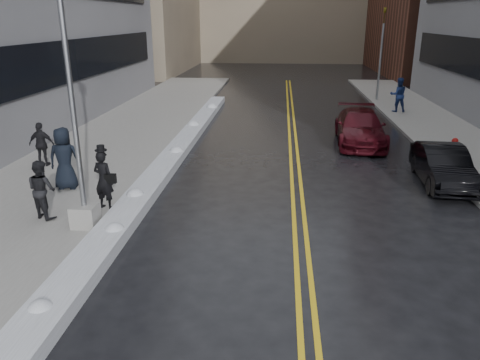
% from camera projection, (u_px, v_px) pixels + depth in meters
% --- Properties ---
extents(ground, '(160.00, 160.00, 0.00)m').
position_uv_depth(ground, '(193.00, 274.00, 10.61)').
color(ground, black).
rests_on(ground, ground).
extents(sidewalk_west, '(5.50, 50.00, 0.15)m').
position_uv_depth(sidewalk_west, '(105.00, 149.00, 20.46)').
color(sidewalk_west, gray).
rests_on(sidewalk_west, ground).
extents(sidewalk_east, '(4.00, 50.00, 0.15)m').
position_uv_depth(sidewalk_east, '(478.00, 157.00, 19.17)').
color(sidewalk_east, gray).
rests_on(sidewalk_east, ground).
extents(lane_line_left, '(0.12, 50.00, 0.01)m').
position_uv_depth(lane_line_left, '(290.00, 155.00, 19.82)').
color(lane_line_left, gold).
rests_on(lane_line_left, ground).
extents(lane_line_right, '(0.12, 50.00, 0.01)m').
position_uv_depth(lane_line_right, '(298.00, 155.00, 19.80)').
color(lane_line_right, gold).
rests_on(lane_line_right, ground).
extents(snow_ridge, '(0.90, 30.00, 0.34)m').
position_uv_depth(snow_ridge, '(168.00, 162.00, 18.28)').
color(snow_ridge, silver).
rests_on(snow_ridge, ground).
extents(lamppost, '(0.65, 0.65, 7.62)m').
position_uv_depth(lamppost, '(77.00, 140.00, 11.93)').
color(lamppost, gray).
rests_on(lamppost, sidewalk_west).
extents(fire_hydrant, '(0.26, 0.26, 0.73)m').
position_uv_depth(fire_hydrant, '(454.00, 146.00, 19.10)').
color(fire_hydrant, maroon).
rests_on(fire_hydrant, sidewalk_east).
extents(traffic_signal, '(0.16, 0.20, 6.00)m').
position_uv_depth(traffic_signal, '(381.00, 51.00, 31.38)').
color(traffic_signal, gray).
rests_on(traffic_signal, sidewalk_east).
extents(pedestrian_fedora, '(0.74, 0.59, 1.76)m').
position_uv_depth(pedestrian_fedora, '(104.00, 180.00, 13.60)').
color(pedestrian_fedora, black).
rests_on(pedestrian_fedora, sidewalk_west).
extents(pedestrian_b, '(1.01, 0.94, 1.67)m').
position_uv_depth(pedestrian_b, '(42.00, 189.00, 12.98)').
color(pedestrian_b, black).
rests_on(pedestrian_b, sidewalk_west).
extents(pedestrian_c, '(1.07, 0.76, 2.05)m').
position_uv_depth(pedestrian_c, '(64.00, 159.00, 15.16)').
color(pedestrian_c, black).
rests_on(pedestrian_c, sidewalk_west).
extents(pedestrian_d, '(0.98, 0.41, 1.67)m').
position_uv_depth(pedestrian_d, '(42.00, 144.00, 17.60)').
color(pedestrian_d, black).
rests_on(pedestrian_d, sidewalk_west).
extents(pedestrian_east, '(1.03, 0.83, 2.02)m').
position_uv_depth(pedestrian_east, '(398.00, 95.00, 27.84)').
color(pedestrian_east, navy).
rests_on(pedestrian_east, sidewalk_east).
extents(car_black, '(1.63, 4.16, 1.35)m').
position_uv_depth(car_black, '(443.00, 166.00, 16.10)').
color(car_black, black).
rests_on(car_black, ground).
extents(car_maroon, '(2.37, 5.27, 1.50)m').
position_uv_depth(car_maroon, '(360.00, 127.00, 21.42)').
color(car_maroon, '#3D0911').
rests_on(car_maroon, ground).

